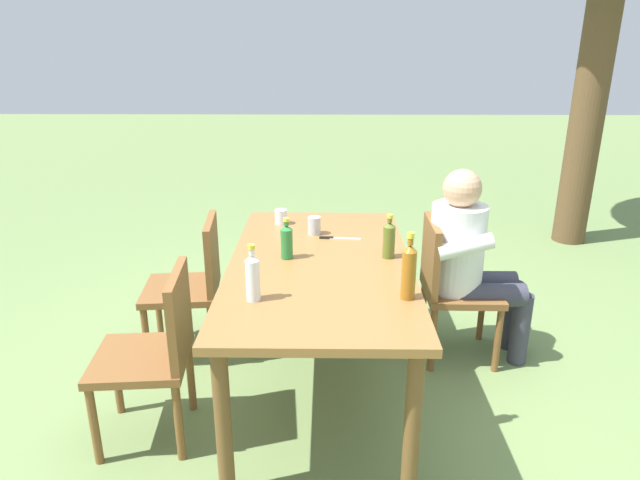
% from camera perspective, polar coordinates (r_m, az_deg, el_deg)
% --- Properties ---
extents(ground_plane, '(24.00, 24.00, 0.00)m').
position_cam_1_polar(ground_plane, '(3.29, 0.00, -14.85)').
color(ground_plane, '#6B844C').
extents(dining_table, '(1.73, 0.94, 0.78)m').
position_cam_1_polar(dining_table, '(2.95, 0.00, -3.84)').
color(dining_table, olive).
rests_on(dining_table, ground_plane).
extents(chair_far_left, '(0.44, 0.44, 0.87)m').
position_cam_1_polar(chair_far_left, '(3.47, 12.92, -4.19)').
color(chair_far_left, brown).
rests_on(chair_far_left, ground_plane).
extents(chair_near_left, '(0.48, 0.48, 0.87)m').
position_cam_1_polar(chair_near_left, '(3.49, -12.67, -4.02)').
color(chair_near_left, brown).
rests_on(chair_near_left, ground_plane).
extents(chair_near_right, '(0.48, 0.48, 0.87)m').
position_cam_1_polar(chair_near_right, '(2.82, -16.21, -10.43)').
color(chair_near_right, brown).
rests_on(chair_near_right, ground_plane).
extents(person_in_white_shirt, '(0.47, 0.62, 1.18)m').
position_cam_1_polar(person_in_white_shirt, '(3.43, 14.92, -1.63)').
color(person_in_white_shirt, white).
rests_on(person_in_white_shirt, ground_plane).
extents(bottle_green, '(0.06, 0.06, 0.22)m').
position_cam_1_polar(bottle_green, '(2.94, -3.40, -0.11)').
color(bottle_green, '#287A38').
rests_on(bottle_green, dining_table).
extents(bottle_clear, '(0.06, 0.06, 0.26)m').
position_cam_1_polar(bottle_clear, '(2.48, -6.84, -3.69)').
color(bottle_clear, white).
rests_on(bottle_clear, dining_table).
extents(bottle_amber, '(0.06, 0.06, 0.31)m').
position_cam_1_polar(bottle_amber, '(2.50, 8.99, -3.07)').
color(bottle_amber, '#996019').
rests_on(bottle_amber, dining_table).
extents(bottle_olive, '(0.06, 0.06, 0.24)m').
position_cam_1_polar(bottle_olive, '(2.96, 7.00, 0.09)').
color(bottle_olive, '#566623').
rests_on(bottle_olive, dining_table).
extents(cup_steel, '(0.08, 0.08, 0.10)m').
position_cam_1_polar(cup_steel, '(3.31, -0.60, 1.47)').
color(cup_steel, '#B2B7BC').
rests_on(cup_steel, dining_table).
extents(cup_glass, '(0.08, 0.08, 0.09)m').
position_cam_1_polar(cup_glass, '(3.51, -3.98, 2.36)').
color(cup_glass, silver).
rests_on(cup_glass, dining_table).
extents(table_knife, '(0.04, 0.24, 0.01)m').
position_cam_1_polar(table_knife, '(3.25, 1.72, 0.19)').
color(table_knife, silver).
rests_on(table_knife, dining_table).
extents(backpack_by_near_side, '(0.33, 0.22, 0.40)m').
position_cam_1_polar(backpack_by_near_side, '(4.42, 2.56, -2.50)').
color(backpack_by_near_side, black).
rests_on(backpack_by_near_side, ground_plane).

